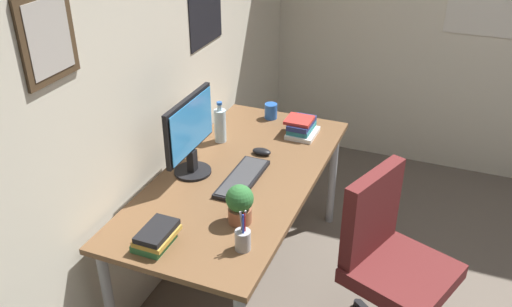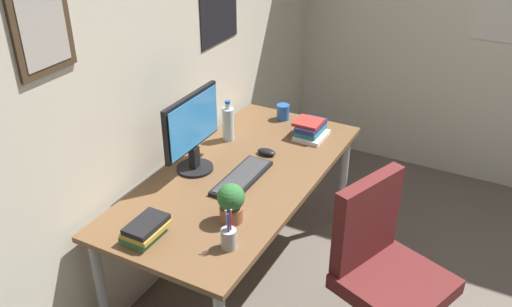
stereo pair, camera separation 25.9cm
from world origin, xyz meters
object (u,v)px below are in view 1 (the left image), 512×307
Objects in this scene: coffee_mug_near at (271,111)px; book_stack_left at (156,237)px; computer_mouse at (262,152)px; pen_cup at (243,239)px; book_stack_right at (301,127)px; water_bottle at (220,125)px; monitor at (190,133)px; keyboard at (242,178)px; office_chair at (389,256)px; potted_plant at (240,203)px.

book_stack_left is (-1.40, 0.01, -0.01)m from coffee_mug_near.
pen_cup is at bearing -164.09° from computer_mouse.
book_stack_right is (1.26, -0.27, 0.01)m from book_stack_left.
pen_cup is (-0.88, -0.52, -0.05)m from water_bottle.
monitor reaches higher than water_bottle.
keyboard is 0.78m from coffee_mug_near.
water_bottle is at bearing 122.42° from book_stack_right.
office_chair reaches higher than pen_cup.
office_chair reaches higher than potted_plant.
book_stack_right is (0.65, -0.40, -0.19)m from monitor.
coffee_mug_near is (0.41, -0.17, -0.06)m from water_bottle.
monitor is 0.41m from water_bottle.
monitor is 2.02× the size of book_stack_right.
office_chair is at bearing -91.77° from monitor.
office_chair is at bearing -135.29° from book_stack_right.
book_stack_right is (-0.15, -0.25, -0.00)m from coffee_mug_near.
monitor is 4.18× the size of computer_mouse.
potted_plant is (-0.64, -0.14, 0.09)m from computer_mouse.
computer_mouse is 0.92× the size of coffee_mug_near.
potted_plant is at bearing -179.43° from book_stack_right.
book_stack_right is (0.63, -0.12, 0.04)m from keyboard.
pen_cup is at bearing -149.32° from water_bottle.
office_chair is 1.13m from book_stack_left.
book_stack_left reaches higher than keyboard.
book_stack_left is (-0.57, 0.95, 0.25)m from office_chair.
office_chair is 0.79m from potted_plant.
keyboard is 2.21× the size of potted_plant.
office_chair is 4.75× the size of pen_cup.
monitor is 0.79m from book_stack_right.
computer_mouse is at bearing -40.03° from monitor.
book_stack_left is at bearing 121.02° from office_chair.
computer_mouse is at bearing 12.47° from potted_plant.
office_chair is at bearing -131.75° from coffee_mug_near.
keyboard is 2.10× the size of book_stack_left.
water_bottle reaches higher than computer_mouse.
potted_plant reaches higher than book_stack_right.
office_chair is at bearing -51.77° from pen_cup.
monitor is 0.73m from pen_cup.
water_bottle is at bearing 30.68° from pen_cup.
potted_plant is (-1.11, -0.26, 0.06)m from coffee_mug_near.
coffee_mug_near is 0.61× the size of potted_plant.
book_stack_right is at bearing -21.82° from computer_mouse.
coffee_mug_near is at bearing 15.35° from pen_cup.
water_bottle is 0.45m from coffee_mug_near.
keyboard is 2.15× the size of pen_cup.
computer_mouse is (0.36, 0.81, 0.23)m from office_chair.
computer_mouse is at bearing 1.73° from keyboard.
computer_mouse is 0.31m from water_bottle.
computer_mouse is 0.55× the size of pen_cup.
coffee_mug_near is (0.80, -0.15, -0.19)m from monitor.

